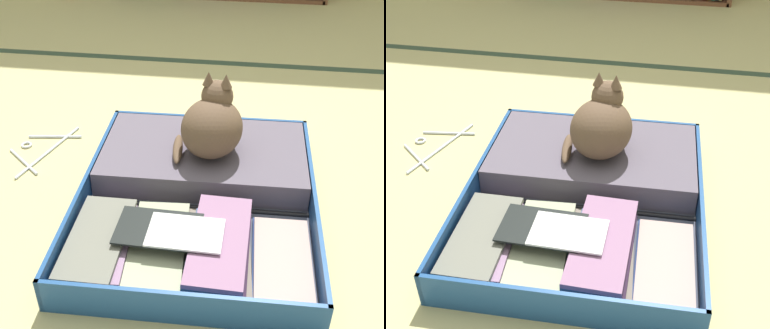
# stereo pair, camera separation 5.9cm
# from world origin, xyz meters

# --- Properties ---
(ground_plane) EXTENTS (10.00, 10.00, 0.00)m
(ground_plane) POSITION_xyz_m (0.00, 0.00, 0.00)
(ground_plane) COLOR tan
(tatami_border) EXTENTS (4.80, 0.05, 0.00)m
(tatami_border) POSITION_xyz_m (0.00, 1.11, 0.00)
(tatami_border) COLOR #334735
(tatami_border) RESTS_ON ground_plane
(open_suitcase) EXTENTS (0.73, 0.87, 0.11)m
(open_suitcase) POSITION_xyz_m (0.09, 0.02, 0.05)
(open_suitcase) COLOR navy
(open_suitcase) RESTS_ON ground_plane
(black_cat) EXTENTS (0.25, 0.26, 0.26)m
(black_cat) POSITION_xyz_m (0.12, 0.15, 0.21)
(black_cat) COLOR brown
(black_cat) RESTS_ON open_suitcase
(clothes_hanger) EXTENTS (0.23, 0.36, 0.01)m
(clothes_hanger) POSITION_xyz_m (-0.52, 0.23, 0.00)
(clothes_hanger) COLOR silver
(clothes_hanger) RESTS_ON ground_plane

